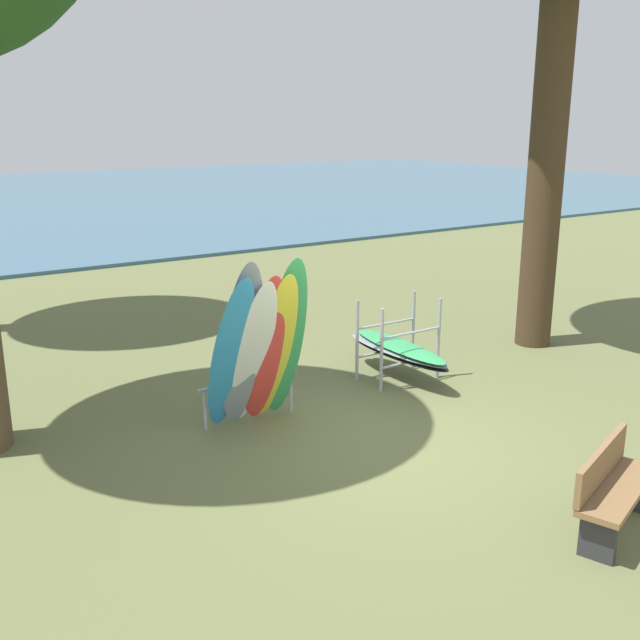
% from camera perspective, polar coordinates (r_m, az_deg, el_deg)
% --- Properties ---
extents(ground_plane, '(80.00, 80.00, 0.00)m').
position_cam_1_polar(ground_plane, '(9.20, 4.43, -9.52)').
color(ground_plane, '#60663D').
extents(leaning_board_pile, '(1.41, 0.92, 2.28)m').
position_cam_1_polar(leaning_board_pile, '(9.27, -4.78, -2.28)').
color(leaning_board_pile, '#2D8ED1').
rests_on(leaning_board_pile, ground).
extents(board_storage_rack, '(1.15, 2.12, 1.25)m').
position_cam_1_polar(board_storage_rack, '(11.27, 6.10, -2.23)').
color(board_storage_rack, '#9EA0A5').
rests_on(board_storage_rack, ground).
extents(park_bench, '(1.46, 0.86, 0.85)m').
position_cam_1_polar(park_bench, '(7.75, 21.71, -11.98)').
color(park_bench, '#2D2D33').
rests_on(park_bench, ground).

